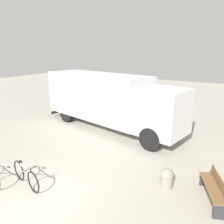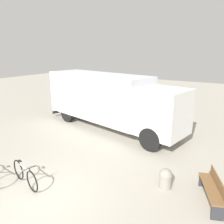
{
  "view_description": "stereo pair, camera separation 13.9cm",
  "coord_description": "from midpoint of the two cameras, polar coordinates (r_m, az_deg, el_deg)",
  "views": [
    {
      "loc": [
        4.63,
        -3.77,
        4.4
      ],
      "look_at": [
        -0.24,
        4.52,
        1.7
      ],
      "focal_mm": 35.0,
      "sensor_mm": 36.0,
      "label": 1
    },
    {
      "loc": [
        4.75,
        -3.7,
        4.4
      ],
      "look_at": [
        -0.24,
        4.52,
        1.7
      ],
      "focal_mm": 35.0,
      "sensor_mm": 36.0,
      "label": 2
    }
  ],
  "objects": [
    {
      "name": "bicycle_middle",
      "position": [
        8.15,
        -21.34,
        -15.0
      ],
      "size": [
        1.72,
        0.53,
        0.82
      ],
      "rotation": [
        0.0,
        0.0,
        -0.23
      ],
      "color": "black",
      "rests_on": "ground"
    },
    {
      "name": "ground_plane",
      "position": [
        7.44,
        -17.43,
        -21.4
      ],
      "size": [
        60.0,
        60.0,
        0.0
      ],
      "primitive_type": "plane",
      "color": "#A8A091"
    },
    {
      "name": "park_bench",
      "position": [
        7.53,
        25.51,
        -17.58
      ],
      "size": [
        0.98,
        1.68,
        0.8
      ],
      "rotation": [
        0.0,
        0.0,
        1.95
      ],
      "color": "brown",
      "rests_on": "ground"
    },
    {
      "name": "delivery_truck",
      "position": [
        12.53,
        -0.54,
        3.5
      ],
      "size": [
        9.19,
        3.93,
        3.11
      ],
      "rotation": [
        0.0,
        0.0,
        -0.2
      ],
      "color": "silver",
      "rests_on": "ground"
    },
    {
      "name": "bollard_near_bench",
      "position": [
        7.76,
        14.32,
        -16.34
      ],
      "size": [
        0.44,
        0.44,
        0.68
      ],
      "color": "gray",
      "rests_on": "ground"
    }
  ]
}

